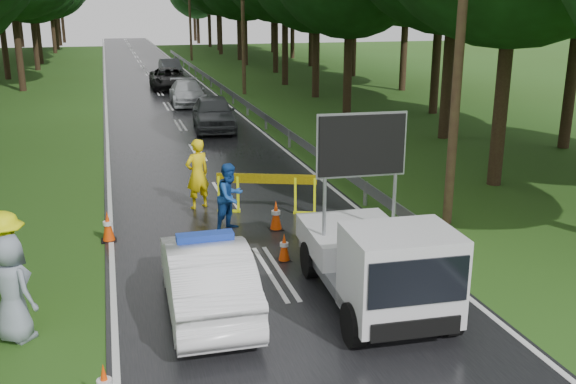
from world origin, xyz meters
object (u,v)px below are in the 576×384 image
object	(u,v)px
police_sedan	(206,276)
work_truck	(378,261)
queue_car_third	(169,79)
barrier	(266,184)
civilian	(230,197)
officer	(197,174)
queue_car_second	(187,93)
queue_car_fourth	(170,68)
queue_car_first	(214,113)

from	to	relation	value
police_sedan	work_truck	bearing A→B (deg)	167.25
queue_car_third	police_sedan	bearing A→B (deg)	-94.03
barrier	queue_car_third	size ratio (longest dim) A/B	0.51
civilian	queue_car_third	bearing A→B (deg)	49.90
officer	queue_car_third	xyz separation A→B (m)	(1.73, 26.65, -0.29)
queue_car_second	queue_car_fourth	world-z (taller)	queue_car_fourth
police_sedan	barrier	world-z (taller)	police_sedan
barrier	officer	world-z (taller)	officer
police_sedan	civilian	xyz separation A→B (m)	(1.26, 4.30, 0.17)
barrier	queue_car_third	world-z (taller)	queue_car_third
work_truck	queue_car_fourth	world-z (taller)	work_truck
police_sedan	work_truck	size ratio (longest dim) A/B	0.94
officer	queue_car_first	bearing A→B (deg)	-124.70
queue_car_fourth	queue_car_first	bearing A→B (deg)	-92.75
work_truck	queue_car_second	xyz separation A→B (m)	(-0.29, 26.58, -0.28)
barrier	officer	xyz separation A→B (m)	(-1.73, 1.00, 0.14)
police_sedan	barrier	bearing A→B (deg)	-113.58
officer	queue_car_fourth	size ratio (longest dim) A/B	0.48
work_truck	officer	xyz separation A→B (m)	(-2.39, 7.07, 0.04)
queue_car_third	queue_car_fourth	size ratio (longest dim) A/B	1.23
barrier	queue_car_second	size ratio (longest dim) A/B	0.56
civilian	queue_car_second	xyz separation A→B (m)	(1.55, 21.51, -0.20)
queue_car_second	queue_car_third	size ratio (longest dim) A/B	0.91
officer	queue_car_second	distance (m)	19.62
officer	civilian	xyz separation A→B (m)	(0.55, -2.00, -0.12)
barrier	police_sedan	bearing A→B (deg)	-94.34
queue_car_third	queue_car_fourth	bearing A→B (deg)	83.93
work_truck	queue_car_third	world-z (taller)	work_truck
queue_car_first	queue_car_second	bearing A→B (deg)	96.48
civilian	queue_car_first	distance (m)	13.66
police_sedan	civilian	size ratio (longest dim) A/B	2.44
work_truck	civilian	distance (m)	5.39
barrier	civilian	size ratio (longest dim) A/B	1.48
queue_car_second	queue_car_third	bearing A→B (deg)	94.67
police_sedan	work_truck	distance (m)	3.20
officer	queue_car_first	distance (m)	11.77
civilian	barrier	bearing A→B (deg)	2.44
queue_car_fourth	officer	bearing A→B (deg)	-96.31
work_truck	officer	world-z (taller)	work_truck
police_sedan	officer	distance (m)	6.35
officer	queue_car_first	world-z (taller)	officer
civilian	work_truck	bearing A→B (deg)	-107.77
officer	queue_car_fourth	xyz separation A→B (m)	(2.62, 34.76, -0.32)
barrier	queue_car_first	distance (m)	12.56
queue_car_second	queue_car_third	distance (m)	7.15
barrier	queue_car_first	size ratio (longest dim) A/B	0.57
police_sedan	queue_car_fourth	size ratio (longest dim) A/B	1.03
officer	queue_car_second	world-z (taller)	officer
barrier	queue_car_second	xyz separation A→B (m)	(0.37, 20.51, -0.18)
queue_car_first	queue_car_third	xyz separation A→B (m)	(-0.59, 15.11, -0.07)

